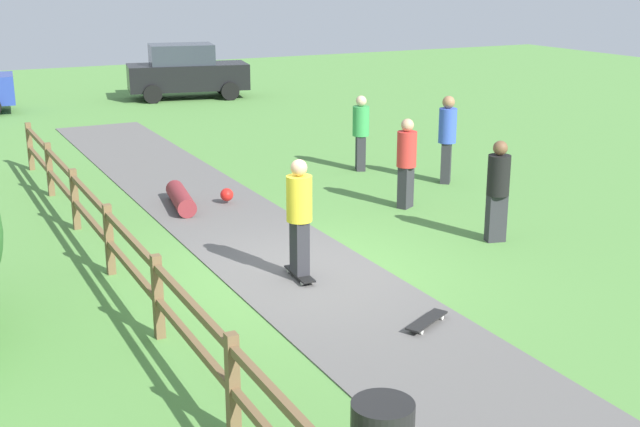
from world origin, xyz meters
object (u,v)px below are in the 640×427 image
Objects in this scene: bystander_black at (498,186)px; skateboard_loose at (427,321)px; bystander_blue at (447,135)px; skater_riding at (299,213)px; bystander_green at (361,129)px; skater_fallen at (184,198)px; bystander_red at (406,159)px; parked_car_black at (186,71)px.

skateboard_loose is at bearing -141.13° from bystander_black.
bystander_blue is at bearing 53.10° from skateboard_loose.
bystander_green is at bearing 53.17° from skater_riding.
skater_riding is 7.19m from bystander_green.
skater_riding is 4.61m from skater_fallen.
bystander_blue is 1.09× the size of bystander_black.
bystander_blue is at bearing 66.79° from bystander_black.
bystander_black is at bearing -84.42° from bystander_red.
bystander_black is at bearing -95.44° from bystander_green.
skater_fallen is 4.84m from bystander_green.
skater_riding is at bearing -126.83° from bystander_green.
bystander_green is (3.58, 8.06, 0.86)m from skateboard_loose.
parked_car_black is (4.28, 18.31, -0.08)m from skater_riding.
skateboard_loose is at bearing -99.79° from parked_car_black.
bystander_blue is (5.69, -0.63, 0.86)m from skater_fallen.
bystander_black is 1.00× the size of bystander_red.
bystander_black is 5.63m from bystander_green.
skater_fallen is 0.36× the size of parked_car_black.
bystander_red is (2.81, 4.92, 0.88)m from skateboard_loose.
skateboard_loose is (1.04, -6.83, -0.11)m from skater_fallen.
bystander_red is at bearing -26.33° from skater_fallen.
parked_car_black is (-0.03, 12.56, 0.01)m from bystander_green.
bystander_blue reaches higher than skater_fallen.
bystander_black is at bearing 38.87° from skateboard_loose.
bystander_green reaches higher than skateboard_loose.
skateboard_loose is 20.94m from parked_car_black.
bystander_blue is at bearing -6.36° from skater_fallen.
skater_fallen is 0.85× the size of bystander_blue.
skater_riding is at bearing -86.01° from skater_fallen.
bystander_green is at bearing 76.12° from bystander_red.
bystander_green is at bearing 119.83° from bystander_blue.
bystander_red is at bearing 95.58° from bystander_black.
skater_fallen is 2.01× the size of skateboard_loose.
bystander_red reaches higher than skateboard_loose.
bystander_red reaches higher than bystander_green.
skater_fallen is 14.56m from parked_car_black.
bystander_blue is 14.47m from parked_car_black.
bystander_blue is 2.24m from bystander_red.
bystander_red is at bearing 36.54° from skater_riding.
bystander_black is 18.17m from parked_car_black.
bystander_blue is at bearing 35.88° from skater_riding.
bystander_green is (4.62, 1.23, 0.75)m from skater_fallen.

